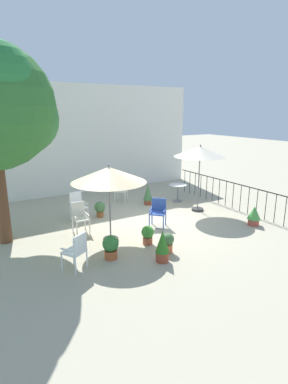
# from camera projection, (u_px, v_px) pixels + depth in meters

# --- Properties ---
(ground_plane) EXTENTS (60.00, 60.00, 0.00)m
(ground_plane) POSITION_uv_depth(u_px,v_px,m) (149.00, 222.00, 10.34)
(ground_plane) COLOR #ADA58B
(villa_facade) EXTENTS (10.22, 0.30, 4.80)m
(villa_facade) POSITION_uv_depth(u_px,v_px,m) (91.00, 139.00, 13.90)
(villa_facade) COLOR white
(villa_facade) RESTS_ON ground
(terrace_railing) EXTENTS (0.03, 5.58, 1.01)m
(terrace_railing) POSITION_uv_depth(u_px,v_px,m) (226.00, 189.00, 11.92)
(terrace_railing) COLOR black
(terrace_railing) RESTS_ON ground
(patio_umbrella_0) EXTENTS (2.08, 2.08, 2.22)m
(patio_umbrella_0) POSITION_uv_depth(u_px,v_px,m) (109.00, 175.00, 8.35)
(patio_umbrella_0) COLOR #2D2D2D
(patio_umbrella_0) RESTS_ON ground
(patio_umbrella_1) EXTENTS (1.88, 1.88, 2.47)m
(patio_umbrella_1) POSITION_uv_depth(u_px,v_px,m) (200.00, 152.00, 10.99)
(patio_umbrella_1) COLOR #2D2D2D
(patio_umbrella_1) RESTS_ON ground
(cafe_table_0) EXTENTS (0.72, 0.72, 0.72)m
(cafe_table_0) POSITION_uv_depth(u_px,v_px,m) (178.00, 190.00, 12.58)
(cafe_table_0) COLOR silver
(cafe_table_0) RESTS_ON ground
(patio_chair_0) EXTENTS (0.54, 0.55, 0.96)m
(patio_chair_0) POSITION_uv_depth(u_px,v_px,m) (78.00, 204.00, 10.49)
(patio_chair_0) COLOR white
(patio_chair_0) RESTS_ON ground
(patio_chair_1) EXTENTS (0.66, 0.66, 0.91)m
(patio_chair_1) POSITION_uv_depth(u_px,v_px,m) (158.00, 210.00, 9.85)
(patio_chair_1) COLOR #3150A3
(patio_chair_1) RESTS_ON ground
(patio_chair_2) EXTENTS (0.45, 0.50, 0.95)m
(patio_chair_2) POSITION_uv_depth(u_px,v_px,m) (80.00, 216.00, 9.33)
(patio_chair_2) COLOR white
(patio_chair_2) RESTS_ON ground
(patio_chair_3) EXTENTS (0.61, 0.61, 0.93)m
(patio_chair_3) POSITION_uv_depth(u_px,v_px,m) (77.00, 249.00, 7.06)
(patio_chair_3) COLOR white
(patio_chair_3) RESTS_ON ground
(patio_chair_4) EXTENTS (0.63, 0.63, 0.97)m
(patio_chair_4) POSITION_uv_depth(u_px,v_px,m) (120.00, 189.00, 12.42)
(patio_chair_4) COLOR white
(patio_chair_4) RESTS_ON ground
(potted_plant_0) EXTENTS (0.32, 0.32, 0.54)m
(potted_plant_0) POSITION_uv_depth(u_px,v_px,m) (168.00, 242.00, 8.02)
(potted_plant_0) COLOR #C3673E
(potted_plant_0) RESTS_ON ground
(potted_plant_1) EXTENTS (0.37, 0.37, 0.85)m
(potted_plant_1) POSITION_uv_depth(u_px,v_px,m) (148.00, 194.00, 12.15)
(potted_plant_1) COLOR brown
(potted_plant_1) RESTS_ON ground
(potted_plant_2) EXTENTS (0.35, 0.35, 0.83)m
(potted_plant_2) POSITION_uv_depth(u_px,v_px,m) (162.00, 246.00, 7.51)
(potted_plant_2) COLOR brown
(potted_plant_2) RESTS_ON ground
(potted_plant_3) EXTENTS (0.36, 0.36, 0.54)m
(potted_plant_3) POSITION_uv_depth(u_px,v_px,m) (148.00, 234.00, 8.55)
(potted_plant_3) COLOR #A35138
(potted_plant_3) RESTS_ON ground
(potted_plant_4) EXTENTS (0.39, 0.39, 0.55)m
(potted_plant_4) POSITION_uv_depth(u_px,v_px,m) (100.00, 208.00, 10.78)
(potted_plant_4) COLOR #96552C
(potted_plant_4) RESTS_ON ground
(potted_plant_5) EXTENTS (0.42, 0.42, 0.65)m
(potted_plant_5) POSITION_uv_depth(u_px,v_px,m) (254.00, 215.00, 9.96)
(potted_plant_5) COLOR #A94B3C
(potted_plant_5) RESTS_ON ground
(potted_plant_6) EXTENTS (0.41, 0.41, 0.61)m
(potted_plant_6) POSITION_uv_depth(u_px,v_px,m) (111.00, 246.00, 7.69)
(potted_plant_6) COLOR #AD552D
(potted_plant_6) RESTS_ON ground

